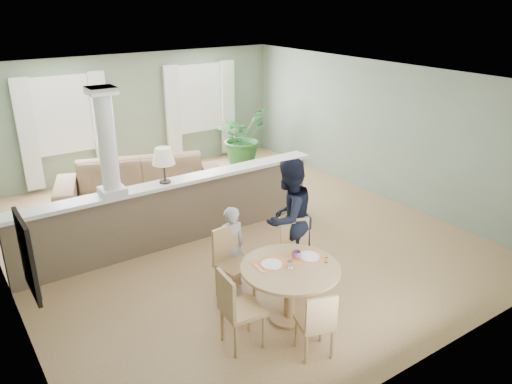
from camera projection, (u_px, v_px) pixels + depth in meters
ground at (230, 233)px, 8.70m from camera, size 8.00×8.00×0.00m
room_shell at (207, 125)px, 8.50m from camera, size 7.02×8.02×2.71m
pony_wall at (171, 205)px, 8.08m from camera, size 5.32×0.38×2.70m
sofa at (143, 186)px, 9.56m from camera, size 3.39×2.19×0.92m
houseplant at (242, 136)px, 12.00m from camera, size 1.61×1.53×1.40m
dining_table at (290, 277)px, 6.22m from camera, size 1.24×1.24×0.85m
chair_far_boy at (231, 259)px, 6.75m from camera, size 0.51×0.51×0.99m
chair_far_man at (297, 249)px, 7.05m from camera, size 0.56×0.56×0.96m
chair_near at (317, 322)px, 5.59m from camera, size 0.49×0.49×0.86m
chair_side at (236, 307)px, 5.73m from camera, size 0.49×0.49×0.99m
child_person at (231, 247)px, 6.94m from camera, size 0.45×0.31×1.22m
man_person at (288, 218)px, 7.20m from camera, size 1.00×0.86×1.77m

